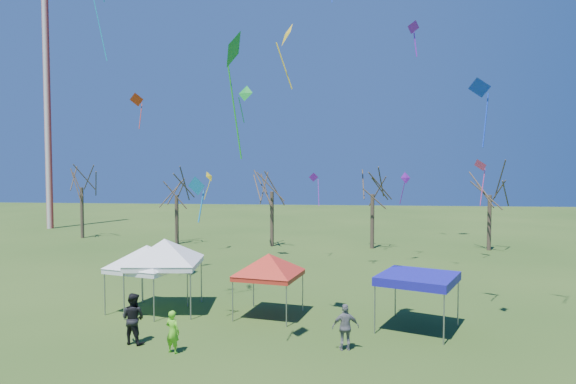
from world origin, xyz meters
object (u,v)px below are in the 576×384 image
at_px(person_dark, 133,318).
at_px(person_green, 173,332).
at_px(tree_3, 373,175).
at_px(tree_4, 490,175).
at_px(tent_blue, 418,279).
at_px(tree_1, 176,178).
at_px(person_grey, 346,327).
at_px(tent_white_mid, 164,244).
at_px(tent_white_west, 147,250).
at_px(radio_mast, 48,113).
at_px(tree_2, 272,172).
at_px(tent_red, 269,258).
at_px(tree_0, 81,169).

height_order(person_dark, person_green, person_dark).
height_order(tree_3, tree_4, tree_3).
distance_m(tent_blue, person_green, 10.09).
height_order(tree_1, person_grey, tree_1).
bearing_deg(tree_1, person_green, -72.26).
distance_m(tree_3, person_grey, 24.43).
relative_size(tree_3, person_green, 5.03).
bearing_deg(tree_3, tent_white_mid, -119.25).
height_order(tree_3, person_grey, tree_3).
height_order(tent_white_west, tent_white_mid, tent_white_mid).
xyz_separation_m(radio_mast, person_grey, (31.62, -33.69, -11.64)).
bearing_deg(tent_blue, tree_3, 91.63).
xyz_separation_m(tent_white_west, person_grey, (9.26, -4.26, -2.04)).
relative_size(tent_blue, person_green, 2.47).
height_order(radio_mast, tree_2, radio_mast).
distance_m(radio_mast, person_dark, 42.77).
xyz_separation_m(tent_red, tent_blue, (6.44, -1.24, -0.54)).
height_order(tree_3, person_green, tree_3).
bearing_deg(tent_blue, person_dark, -165.62).
xyz_separation_m(radio_mast, tree_4, (43.36, -10.00, -6.44)).
bearing_deg(tree_3, person_dark, -113.82).
relative_size(tree_4, tent_red, 2.14).
bearing_deg(tree_1, tent_red, -61.75).
bearing_deg(tree_2, tree_3, -2.27).
distance_m(tent_white_mid, tent_red, 5.05).
xyz_separation_m(tree_3, tent_white_mid, (-10.85, -19.37, -2.90)).
distance_m(radio_mast, tree_4, 44.96).
relative_size(tree_2, tent_blue, 2.11).
xyz_separation_m(radio_mast, tree_3, (34.03, -9.96, -6.42)).
relative_size(tree_1, tent_red, 2.05).
bearing_deg(tree_0, person_green, -57.03).
bearing_deg(person_green, tent_blue, -137.48).
bearing_deg(tree_2, tent_white_west, -99.39).
bearing_deg(person_green, tree_1, -51.19).
height_order(tent_white_mid, tent_red, tent_white_mid).
relative_size(tent_blue, person_grey, 2.25).
bearing_deg(tent_red, person_grey, -49.08).
bearing_deg(tent_white_mid, person_dark, -86.07).
bearing_deg(tree_3, tree_0, 172.92).
xyz_separation_m(tree_4, tent_red, (-15.17, -19.74, -3.38)).
distance_m(tree_1, tent_white_west, 20.93).
relative_size(tree_1, tent_white_west, 1.92).
distance_m(tent_white_west, tent_red, 5.84).
bearing_deg(tree_4, tree_1, 178.58).
xyz_separation_m(radio_mast, tree_1, (17.23, -9.35, -6.71)).
bearing_deg(tent_red, radio_mast, 133.47).
height_order(tree_2, person_grey, tree_2).
xyz_separation_m(tree_1, person_grey, (14.39, -24.34, -4.93)).
relative_size(tree_4, person_grey, 4.58).
relative_size(tree_0, tent_white_mid, 1.90).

